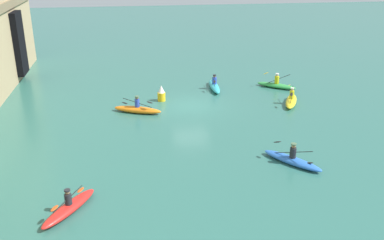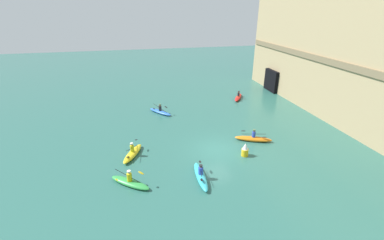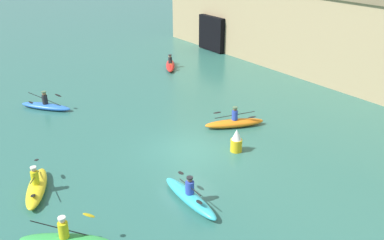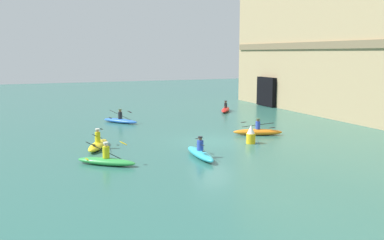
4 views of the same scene
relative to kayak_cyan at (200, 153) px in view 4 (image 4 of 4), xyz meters
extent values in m
plane|color=#2D665B|center=(-3.66, 2.45, -0.26)|extent=(120.00, 120.00, 0.00)
cube|color=#79674A|center=(-6.24, 15.76, 6.04)|extent=(36.71, 0.24, 0.64)
cube|color=black|center=(-18.29, 15.66, 1.30)|extent=(3.13, 0.70, 3.03)
ellipsoid|color=#33B2C6|center=(0.00, 0.00, -0.04)|extent=(3.54, 0.79, 0.44)
cylinder|color=#2D47B7|center=(0.00, 0.00, 0.44)|extent=(0.35, 0.35, 0.53)
sphere|color=brown|center=(0.00, 0.00, 0.80)|extent=(0.21, 0.21, 0.21)
cylinder|color=#232328|center=(0.00, 0.00, 0.89)|extent=(0.26, 0.26, 0.06)
cylinder|color=black|center=(0.00, 0.00, 0.46)|extent=(1.96, 0.42, 0.41)
ellipsoid|color=black|center=(-0.86, 0.17, 0.63)|extent=(0.47, 0.26, 0.13)
ellipsoid|color=black|center=(0.86, -0.17, 0.30)|extent=(0.47, 0.26, 0.13)
ellipsoid|color=blue|center=(-13.20, -1.39, -0.09)|extent=(3.12, 2.63, 0.35)
cylinder|color=#232328|center=(-13.20, -1.39, 0.36)|extent=(0.33, 0.33, 0.55)
sphere|color=#9E704C|center=(-13.20, -1.39, 0.75)|extent=(0.24, 0.24, 0.24)
cylinder|color=#4C6B4C|center=(-13.20, -1.39, 0.85)|extent=(0.30, 0.30, 0.06)
cylinder|color=black|center=(-13.20, -1.39, 0.39)|extent=(1.57, 1.43, 0.74)
ellipsoid|color=black|center=(-12.52, -0.77, 0.70)|extent=(0.44, 0.42, 0.19)
ellipsoid|color=black|center=(-13.89, -2.01, 0.08)|extent=(0.44, 0.42, 0.19)
ellipsoid|color=green|center=(-0.44, -5.01, -0.08)|extent=(2.62, 2.98, 0.37)
cylinder|color=gold|center=(-0.44, -5.01, 0.40)|extent=(0.35, 0.35, 0.59)
sphere|color=beige|center=(-0.44, -5.01, 0.81)|extent=(0.22, 0.22, 0.22)
cylinder|color=silver|center=(-0.44, -5.01, 0.90)|extent=(0.27, 0.27, 0.06)
cylinder|color=black|center=(-0.44, -5.01, 0.43)|extent=(0.88, 1.86, 1.03)
ellipsoid|color=yellow|center=(-0.06, -4.19, 0.88)|extent=(0.34, 0.45, 0.24)
ellipsoid|color=yellow|center=(-0.82, -5.83, -0.01)|extent=(0.34, 0.45, 0.24)
ellipsoid|color=orange|center=(-4.44, 6.25, -0.05)|extent=(2.02, 3.38, 0.43)
cylinder|color=#2D47B7|center=(-4.44, 6.25, 0.43)|extent=(0.33, 0.33, 0.52)
sphere|color=brown|center=(-4.44, 6.25, 0.80)|extent=(0.22, 0.22, 0.22)
cylinder|color=#4C6B4C|center=(-4.44, 6.25, 0.90)|extent=(0.28, 0.28, 0.06)
cylinder|color=black|center=(-4.44, 6.25, 0.46)|extent=(1.21, 1.88, 0.40)
ellipsoid|color=black|center=(-3.91, 7.08, 0.30)|extent=(0.39, 0.47, 0.12)
ellipsoid|color=black|center=(-4.97, 5.42, 0.62)|extent=(0.39, 0.47, 0.12)
ellipsoid|color=yellow|center=(-4.34, -4.75, -0.05)|extent=(3.16, 2.03, 0.42)
cylinder|color=gold|center=(-4.34, -4.75, 0.45)|extent=(0.32, 0.32, 0.58)
sphere|color=tan|center=(-4.34, -4.75, 0.84)|extent=(0.21, 0.21, 0.21)
cylinder|color=silver|center=(-4.34, -4.75, 0.92)|extent=(0.26, 0.26, 0.06)
cylinder|color=black|center=(-4.34, -4.75, 0.48)|extent=(1.95, 0.90, 0.68)
ellipsoid|color=black|center=(-5.20, -4.37, 0.76)|extent=(0.47, 0.34, 0.18)
ellipsoid|color=black|center=(-3.49, -5.13, 0.19)|extent=(0.47, 0.34, 0.18)
ellipsoid|color=red|center=(-15.95, 9.54, -0.07)|extent=(3.12, 2.36, 0.39)
cylinder|color=#232328|center=(-15.95, 9.54, 0.36)|extent=(0.30, 0.30, 0.47)
sphere|color=#9E704C|center=(-15.95, 9.54, 0.70)|extent=(0.21, 0.21, 0.21)
cylinder|color=#232328|center=(-15.95, 9.54, 0.78)|extent=(0.26, 0.26, 0.06)
cylinder|color=black|center=(-15.95, 9.54, 0.38)|extent=(1.76, 1.03, 0.20)
ellipsoid|color=#D84C19|center=(-15.19, 9.10, 0.31)|extent=(0.47, 0.38, 0.09)
ellipsoid|color=#D84C19|center=(-16.72, 9.98, 0.46)|extent=(0.47, 0.38, 0.09)
cylinder|color=yellow|center=(-2.21, 4.42, 0.06)|extent=(0.58, 0.58, 0.64)
cone|color=white|center=(-2.21, 4.42, 0.65)|extent=(0.49, 0.49, 0.55)
camera|label=1|loc=(-31.95, 6.79, 10.04)|focal=40.00mm
camera|label=2|loc=(14.82, -4.11, 11.24)|focal=24.00mm
camera|label=3|loc=(11.72, -8.39, 9.76)|focal=40.00mm
camera|label=4|loc=(20.77, -8.96, 5.38)|focal=40.00mm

